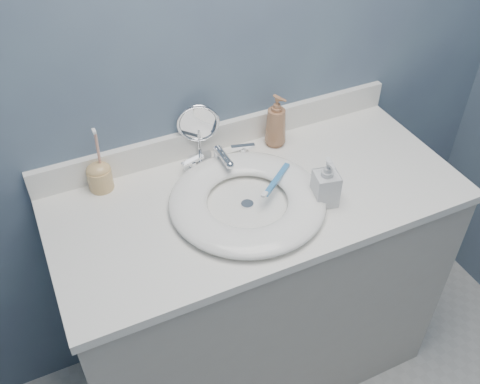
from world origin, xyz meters
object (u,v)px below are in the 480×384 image
soap_bottle_clear (326,182)px  soap_bottle_amber (276,121)px  makeup_mirror (199,129)px  toothbrush_holder (100,175)px

soap_bottle_clear → soap_bottle_amber: bearing=100.7°
makeup_mirror → toothbrush_holder: toothbrush_holder is taller
soap_bottle_amber → toothbrush_holder: 0.57m
makeup_mirror → soap_bottle_clear: bearing=-38.3°
soap_bottle_amber → toothbrush_holder: size_ratio=0.86×
soap_bottle_amber → soap_bottle_clear: soap_bottle_amber is taller
makeup_mirror → soap_bottle_clear: 0.43m
soap_bottle_amber → soap_bottle_clear: 0.31m
soap_bottle_clear → makeup_mirror: bearing=136.8°
soap_bottle_clear → toothbrush_holder: toothbrush_holder is taller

